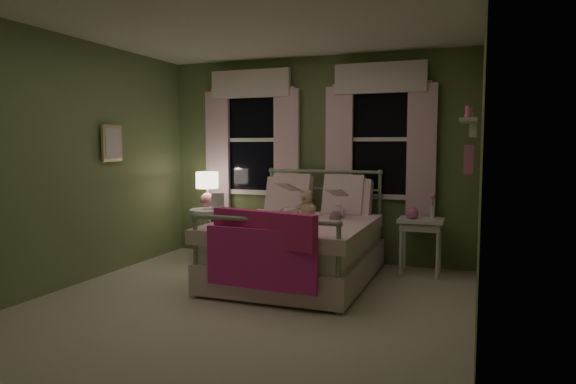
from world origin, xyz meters
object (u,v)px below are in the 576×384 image
at_px(child_left, 289,188).
at_px(nightstand_right, 421,227).
at_px(nightstand_left, 208,227).
at_px(table_lamp, 207,186).
at_px(teddy_bear, 307,206).
at_px(bed, 299,245).
at_px(child_right, 334,195).

height_order(child_left, nightstand_right, child_left).
xyz_separation_m(nightstand_left, nightstand_right, (2.69, 0.10, 0.13)).
bearing_deg(child_left, table_lamp, -5.48).
distance_m(teddy_bear, nightstand_left, 1.54).
bearing_deg(nightstand_right, bed, -151.41).
bearing_deg(teddy_bear, child_right, 29.50).
distance_m(bed, nightstand_left, 1.57).
bearing_deg(child_right, teddy_bear, 16.11).
xyz_separation_m(child_left, nightstand_left, (-1.18, 0.15, -0.55)).
bearing_deg(child_right, child_left, -13.38).
xyz_separation_m(table_lamp, nightstand_right, (2.69, 0.10, -0.40)).
distance_m(teddy_bear, nightstand_right, 1.32).
xyz_separation_m(bed, teddy_bear, (0.00, 0.26, 0.41)).
relative_size(child_right, nightstand_right, 1.06).
bearing_deg(nightstand_left, child_right, -5.02).
bearing_deg(child_left, child_right, -178.09).
height_order(child_left, teddy_bear, child_left).
relative_size(child_left, nightstand_left, 1.23).
relative_size(teddy_bear, nightstand_right, 0.50).
bearing_deg(bed, child_right, 56.40).
relative_size(bed, nightstand_left, 3.13).
bearing_deg(child_left, nightstand_right, -168.69).
height_order(child_right, nightstand_right, child_right).
relative_size(child_left, teddy_bear, 2.52).
xyz_separation_m(bed, nightstand_left, (-1.46, 0.57, 0.03)).
distance_m(teddy_bear, table_lamp, 1.50).
height_order(nightstand_left, table_lamp, table_lamp).
bearing_deg(table_lamp, bed, -21.48).
bearing_deg(bed, nightstand_right, 28.59).
bearing_deg(child_left, nightstand_left, -5.48).
height_order(bed, table_lamp, bed).
xyz_separation_m(bed, nightstand_right, (1.23, 0.67, 0.17)).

